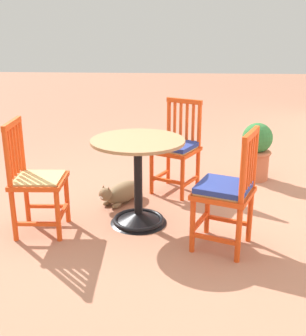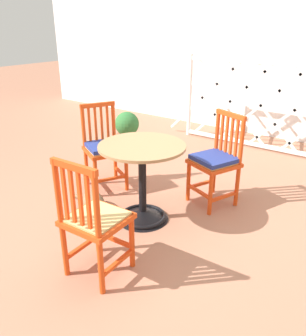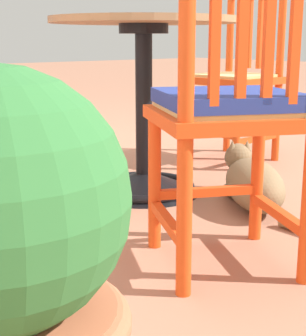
# 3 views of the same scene
# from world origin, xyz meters

# --- Properties ---
(ground_plane) EXTENTS (24.00, 24.00, 0.00)m
(ground_plane) POSITION_xyz_m (0.00, 0.00, 0.00)
(ground_plane) COLOR #A36B51
(building_wall_backdrop) EXTENTS (10.00, 0.20, 2.80)m
(building_wall_backdrop) POSITION_xyz_m (0.00, 3.51, 1.40)
(building_wall_backdrop) COLOR white
(building_wall_backdrop) RESTS_ON ground_plane
(lattice_fence_panel) EXTENTS (2.97, 0.06, 1.26)m
(lattice_fence_panel) POSITION_xyz_m (0.05, 2.72, 0.63)
(lattice_fence_panel) COLOR white
(lattice_fence_panel) RESTS_ON ground_plane
(cafe_table) EXTENTS (0.76, 0.76, 0.73)m
(cafe_table) POSITION_xyz_m (-0.07, 0.21, 0.28)
(cafe_table) COLOR black
(cafe_table) RESTS_ON ground_plane
(orange_chair_by_planter) EXTENTS (0.52, 0.52, 0.91)m
(orange_chair_by_planter) POSITION_xyz_m (0.30, 0.89, 0.45)
(orange_chair_by_planter) COLOR #D64214
(orange_chair_by_planter) RESTS_ON ground_plane
(orange_chair_tucked_in) EXTENTS (0.54, 0.54, 0.91)m
(orange_chair_tucked_in) POSITION_xyz_m (-0.83, 0.52, 0.45)
(orange_chair_tucked_in) COLOR #D64214
(orange_chair_tucked_in) RESTS_ON ground_plane
(orange_chair_at_corner) EXTENTS (0.42, 0.42, 0.91)m
(orange_chair_at_corner) POSITION_xyz_m (0.12, -0.58, 0.43)
(orange_chair_at_corner) COLOR #D64214
(orange_chair_at_corner) RESTS_ON ground_plane
(tabby_cat) EXTENTS (0.70, 0.41, 0.23)m
(tabby_cat) POSITION_xyz_m (-0.50, 0.01, 0.10)
(tabby_cat) COLOR brown
(tabby_cat) RESTS_ON ground_plane
(terracotta_planter) EXTENTS (0.32, 0.32, 0.62)m
(terracotta_planter) POSITION_xyz_m (-1.24, 1.38, 0.33)
(terracotta_planter) COLOR #B25B3D
(terracotta_planter) RESTS_ON ground_plane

